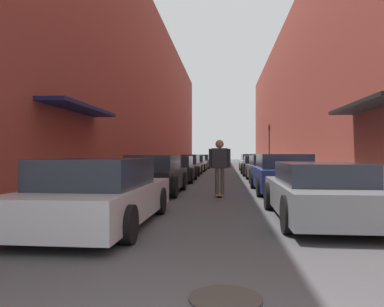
# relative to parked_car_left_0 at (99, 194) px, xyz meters

# --- Properties ---
(ground) EXTENTS (125.98, 125.98, 0.00)m
(ground) POSITION_rel_parked_car_left_0_xyz_m (2.17, 18.14, -0.61)
(ground) COLOR #424244
(curb_strip_left) EXTENTS (1.80, 57.26, 0.12)m
(curb_strip_left) POSITION_rel_parked_car_left_0_xyz_m (-1.96, 23.87, -0.55)
(curb_strip_left) COLOR #A3A099
(curb_strip_left) RESTS_ON ground
(curb_strip_right) EXTENTS (1.80, 57.26, 0.12)m
(curb_strip_right) POSITION_rel_parked_car_left_0_xyz_m (6.30, 23.87, -0.55)
(curb_strip_right) COLOR #A3A099
(curb_strip_right) RESTS_ON ground
(building_row_left) EXTENTS (4.90, 57.26, 12.60)m
(building_row_left) POSITION_rel_parked_car_left_0_xyz_m (-4.86, 23.86, 5.68)
(building_row_left) COLOR brown
(building_row_left) RESTS_ON ground
(building_row_right) EXTENTS (4.90, 57.26, 12.06)m
(building_row_right) POSITION_rel_parked_car_left_0_xyz_m (9.20, 23.86, 5.42)
(building_row_right) COLOR brown
(building_row_right) RESTS_ON ground
(parked_car_left_0) EXTENTS (2.03, 4.62, 1.28)m
(parked_car_left_0) POSITION_rel_parked_car_left_0_xyz_m (0.00, 0.00, 0.00)
(parked_car_left_0) COLOR #B7B7BC
(parked_car_left_0) RESTS_ON ground
(parked_car_left_1) EXTENTS (1.87, 4.16, 1.33)m
(parked_car_left_1) POSITION_rel_parked_car_left_0_xyz_m (-0.03, 5.77, 0.03)
(parked_car_left_1) COLOR black
(parked_car_left_1) RESTS_ON ground
(parked_car_left_2) EXTENTS (2.07, 4.08, 1.26)m
(parked_car_left_2) POSITION_rel_parked_car_left_0_xyz_m (-0.11, 11.34, 0.01)
(parked_car_left_2) COLOR black
(parked_car_left_2) RESTS_ON ground
(parked_car_left_3) EXTENTS (1.93, 4.33, 1.32)m
(parked_car_left_3) POSITION_rel_parked_car_left_0_xyz_m (-0.10, 16.75, 0.01)
(parked_car_left_3) COLOR #232326
(parked_car_left_3) RESTS_ON ground
(parked_car_left_4) EXTENTS (1.89, 4.55, 1.20)m
(parked_car_left_4) POSITION_rel_parked_car_left_0_xyz_m (-0.01, 22.36, -0.03)
(parked_car_left_4) COLOR #B7B7BC
(parked_car_left_4) RESTS_ON ground
(parked_car_left_5) EXTENTS (2.06, 4.16, 1.28)m
(parked_car_left_5) POSITION_rel_parked_car_left_0_xyz_m (0.02, 28.25, 0.01)
(parked_car_left_5) COLOR gray
(parked_car_left_5) RESTS_ON ground
(parked_car_right_0) EXTENTS (1.86, 4.55, 1.19)m
(parked_car_right_0) POSITION_rel_parked_car_left_0_xyz_m (4.29, 0.93, -0.02)
(parked_car_right_0) COLOR gray
(parked_car_right_0) RESTS_ON ground
(parked_car_right_1) EXTENTS (2.00, 4.63, 1.36)m
(parked_car_right_1) POSITION_rel_parked_car_left_0_xyz_m (4.39, 6.50, 0.04)
(parked_car_right_1) COLOR navy
(parked_car_right_1) RESTS_ON ground
(parked_car_right_2) EXTENTS (1.90, 4.42, 1.30)m
(parked_car_right_2) POSITION_rel_parked_car_left_0_xyz_m (4.44, 11.70, 0.02)
(parked_car_right_2) COLOR #515459
(parked_car_right_2) RESTS_ON ground
(parked_car_right_3) EXTENTS (1.99, 4.57, 1.22)m
(parked_car_right_3) POSITION_rel_parked_car_left_0_xyz_m (4.44, 17.01, -0.01)
(parked_car_right_3) COLOR #232326
(parked_car_right_3) RESTS_ON ground
(parked_car_right_4) EXTENTS (1.87, 4.38, 1.34)m
(parked_car_right_4) POSITION_rel_parked_car_left_0_xyz_m (4.47, 22.34, 0.03)
(parked_car_right_4) COLOR silver
(parked_car_right_4) RESTS_ON ground
(skateboarder) EXTENTS (0.70, 0.78, 1.82)m
(skateboarder) POSITION_rel_parked_car_left_0_xyz_m (2.21, 5.08, 0.51)
(skateboarder) COLOR brown
(skateboarder) RESTS_ON ground
(manhole_cover) EXTENTS (0.70, 0.70, 0.02)m
(manhole_cover) POSITION_rel_parked_car_left_0_xyz_m (2.39, -3.38, -0.60)
(manhole_cover) COLOR #332D28
(manhole_cover) RESTS_ON ground
(traffic_light) EXTENTS (0.16, 0.22, 3.54)m
(traffic_light) POSITION_rel_parked_car_left_0_xyz_m (5.88, 23.05, 1.69)
(traffic_light) COLOR #2D2D2D
(traffic_light) RESTS_ON curb_strip_right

